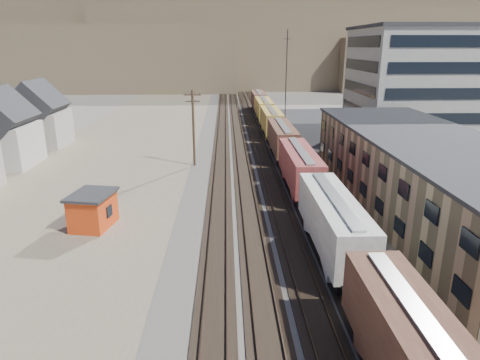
{
  "coord_description": "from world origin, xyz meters",
  "views": [
    {
      "loc": [
        -4.22,
        -13.65,
        15.4
      ],
      "look_at": [
        -2.92,
        25.78,
        3.0
      ],
      "focal_mm": 32.0,
      "sensor_mm": 36.0,
      "label": 1
    }
  ],
  "objects_px": {
    "maintenance_shed": "(93,210)",
    "parked_car_blue": "(374,137)",
    "freight_train": "(290,150)",
    "utility_pole_north": "(193,127)"
  },
  "relations": [
    {
      "from": "maintenance_shed",
      "to": "parked_car_blue",
      "type": "height_order",
      "value": "maintenance_shed"
    },
    {
      "from": "freight_train",
      "to": "parked_car_blue",
      "type": "height_order",
      "value": "freight_train"
    },
    {
      "from": "maintenance_shed",
      "to": "parked_car_blue",
      "type": "relative_size",
      "value": 1.01
    },
    {
      "from": "freight_train",
      "to": "maintenance_shed",
      "type": "distance_m",
      "value": 26.07
    },
    {
      "from": "utility_pole_north",
      "to": "maintenance_shed",
      "type": "distance_m",
      "value": 21.82
    },
    {
      "from": "utility_pole_north",
      "to": "freight_train",
      "type": "bearing_deg",
      "value": -14.86
    },
    {
      "from": "freight_train",
      "to": "parked_car_blue",
      "type": "bearing_deg",
      "value": 46.28
    },
    {
      "from": "utility_pole_north",
      "to": "parked_car_blue",
      "type": "bearing_deg",
      "value": 26.27
    },
    {
      "from": "utility_pole_north",
      "to": "maintenance_shed",
      "type": "relative_size",
      "value": 2.06
    },
    {
      "from": "maintenance_shed",
      "to": "parked_car_blue",
      "type": "distance_m",
      "value": 50.45
    }
  ]
}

